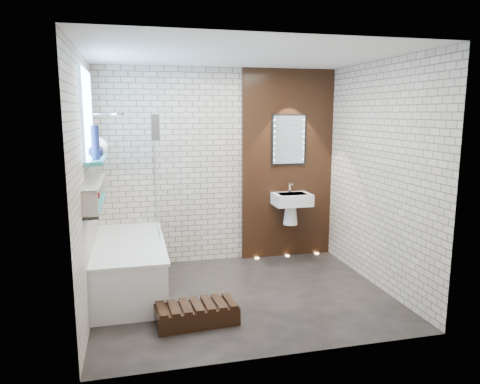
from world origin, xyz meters
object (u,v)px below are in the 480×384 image
object	(u,v)px
washbasin	(292,204)
bath_screen	(156,174)
bathtub	(130,266)
led_mirror	(289,140)
walnut_step	(197,315)

from	to	relation	value
washbasin	bath_screen	bearing A→B (deg)	-174.22
washbasin	bathtub	bearing A→B (deg)	-163.99
bath_screen	led_mirror	xyz separation A→B (m)	(1.82, 0.34, 0.37)
washbasin	led_mirror	xyz separation A→B (m)	(0.00, 0.16, 0.86)
led_mirror	washbasin	bearing A→B (deg)	-90.00
washbasin	led_mirror	distance (m)	0.88
bath_screen	led_mirror	bearing A→B (deg)	10.66
washbasin	walnut_step	bearing A→B (deg)	-133.70
walnut_step	washbasin	bearing A→B (deg)	46.30
washbasin	walnut_step	xyz separation A→B (m)	(-1.55, -1.62, -0.70)
bathtub	walnut_step	world-z (taller)	bathtub
washbasin	led_mirror	size ratio (longest dim) A/B	0.83
bathtub	walnut_step	bearing A→B (deg)	-57.94
bath_screen	led_mirror	world-z (taller)	led_mirror
bathtub	bath_screen	bearing A→B (deg)	51.10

